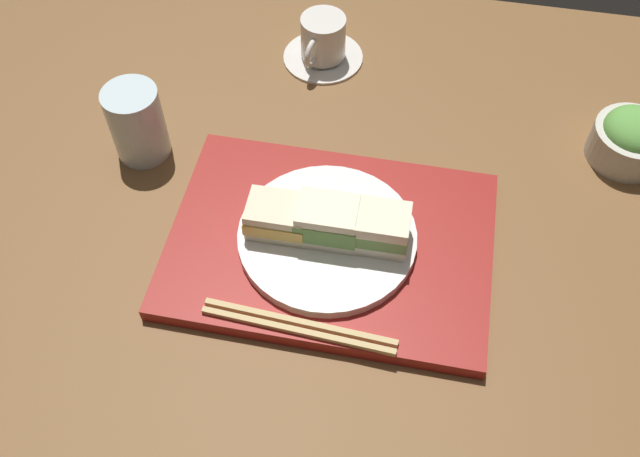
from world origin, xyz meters
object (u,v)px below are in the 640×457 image
(sandwich_plate, at_px, (327,237))
(drinking_glass, at_px, (137,123))
(sandwich_middle, at_px, (327,221))
(salad_bowl, at_px, (631,138))
(sandwich_near, at_px, (277,216))
(coffee_cup, at_px, (323,42))
(sandwich_far, at_px, (379,228))
(chopsticks_pair, at_px, (299,327))

(sandwich_plate, distance_m, drinking_glass, 0.30)
(sandwich_middle, relative_size, salad_bowl, 0.72)
(sandwich_near, bearing_deg, coffee_cup, 91.77)
(sandwich_near, relative_size, drinking_glass, 0.69)
(coffee_cup, bearing_deg, sandwich_far, -69.18)
(salad_bowl, xyz_separation_m, drinking_glass, (-0.65, -0.12, 0.02))
(sandwich_plate, xyz_separation_m, sandwich_middle, (0.00, 0.00, 0.03))
(sandwich_near, height_order, sandwich_far, sandwich_far)
(sandwich_plate, bearing_deg, sandwich_near, -178.63)
(sandwich_plate, distance_m, sandwich_middle, 0.03)
(salad_bowl, distance_m, chopsticks_pair, 0.52)
(sandwich_plate, xyz_separation_m, drinking_glass, (-0.28, 0.12, 0.03))
(sandwich_middle, xyz_separation_m, coffee_cup, (-0.07, 0.35, -0.03))
(coffee_cup, distance_m, drinking_glass, 0.31)
(salad_bowl, distance_m, coffee_cup, 0.46)
(sandwich_plate, relative_size, salad_bowl, 2.09)
(sandwich_middle, bearing_deg, salad_bowl, 31.84)
(chopsticks_pair, bearing_deg, salad_bowl, 42.99)
(sandwich_far, height_order, salad_bowl, sandwich_far)
(sandwich_near, height_order, chopsticks_pair, sandwich_near)
(salad_bowl, bearing_deg, sandwich_near, -151.76)
(drinking_glass, bearing_deg, sandwich_middle, -22.68)
(sandwich_near, bearing_deg, sandwich_middle, 1.37)
(sandwich_near, height_order, salad_bowl, sandwich_near)
(sandwich_plate, height_order, salad_bowl, salad_bowl)
(sandwich_middle, distance_m, sandwich_far, 0.06)
(sandwich_middle, distance_m, drinking_glass, 0.30)
(sandwich_far, xyz_separation_m, coffee_cup, (-0.13, 0.35, -0.03))
(salad_bowl, relative_size, coffee_cup, 0.85)
(sandwich_near, distance_m, salad_bowl, 0.49)
(sandwich_middle, relative_size, chopsticks_pair, 0.33)
(coffee_cup, height_order, drinking_glass, drinking_glass)
(sandwich_middle, height_order, coffee_cup, sandwich_middle)
(sandwich_far, xyz_separation_m, salad_bowl, (0.31, 0.23, -0.03))
(sandwich_far, height_order, chopsticks_pair, sandwich_far)
(sandwich_plate, bearing_deg, chopsticks_pair, -94.25)
(sandwich_far, xyz_separation_m, drinking_glass, (-0.34, 0.12, -0.01))
(chopsticks_pair, bearing_deg, sandwich_plate, 85.75)
(sandwich_middle, relative_size, drinking_glass, 0.70)
(salad_bowl, height_order, drinking_glass, drinking_glass)
(sandwich_near, bearing_deg, salad_bowl, 28.24)
(chopsticks_pair, height_order, drinking_glass, drinking_glass)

